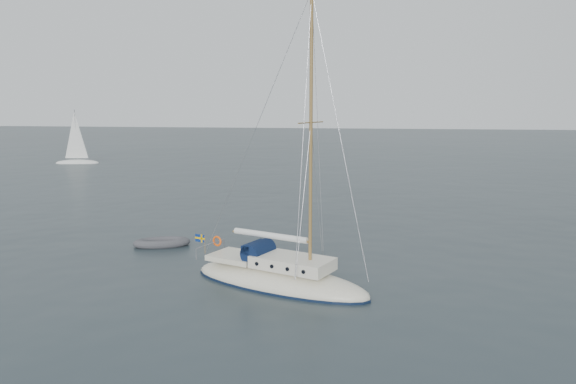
# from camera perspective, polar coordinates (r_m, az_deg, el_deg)

# --- Properties ---
(ground) EXTENTS (300.00, 300.00, 0.00)m
(ground) POSITION_cam_1_polar(r_m,az_deg,el_deg) (27.51, -1.29, -7.57)
(ground) COLOR black
(ground) RESTS_ON ground
(sailboat) EXTENTS (8.95, 2.68, 12.75)m
(sailboat) POSITION_cam_1_polar(r_m,az_deg,el_deg) (24.49, -0.88, -7.32)
(sailboat) COLOR silver
(sailboat) RESTS_ON ground
(dinghy) EXTENTS (3.12, 1.41, 0.45)m
(dinghy) POSITION_cam_1_polar(r_m,az_deg,el_deg) (32.02, -12.70, -5.03)
(dinghy) COLOR #48484D
(dinghy) RESTS_ON ground
(distant_yacht_c) EXTENTS (5.65, 3.01, 7.48)m
(distant_yacht_c) POSITION_cam_1_polar(r_m,az_deg,el_deg) (78.40, -20.75, 5.05)
(distant_yacht_c) COLOR silver
(distant_yacht_c) RESTS_ON ground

